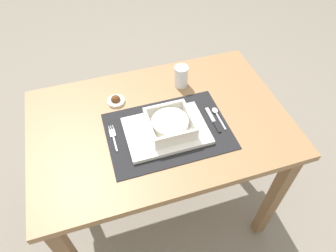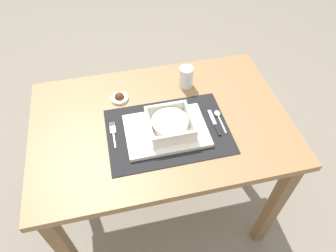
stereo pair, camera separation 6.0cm
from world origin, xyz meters
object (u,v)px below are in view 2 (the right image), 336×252
at_px(porridge_bowl, 170,124).
at_px(condiment_saucer, 119,98).
at_px(fork, 113,133).
at_px(drinking_glass, 186,78).
at_px(butter_knife, 215,124).
at_px(spoon, 218,116).
at_px(dining_table, 161,138).

height_order(porridge_bowl, condiment_saucer, porridge_bowl).
height_order(fork, drinking_glass, drinking_glass).
bearing_deg(drinking_glass, fork, -149.16).
bearing_deg(condiment_saucer, butter_knife, -33.29).
bearing_deg(butter_knife, porridge_bowl, 179.05).
xyz_separation_m(spoon, butter_knife, (-0.03, -0.04, -0.00)).
xyz_separation_m(porridge_bowl, fork, (-0.21, 0.04, -0.04)).
bearing_deg(drinking_glass, condiment_saucer, -175.61).
height_order(dining_table, spoon, spoon).
xyz_separation_m(fork, butter_knife, (0.39, -0.05, 0.00)).
relative_size(dining_table, drinking_glass, 10.69).
bearing_deg(porridge_bowl, butter_knife, -2.47).
distance_m(dining_table, drinking_glass, 0.28).
distance_m(dining_table, fork, 0.22).
height_order(dining_table, fork, fork).
height_order(dining_table, butter_knife, butter_knife).
distance_m(fork, spoon, 0.41).
bearing_deg(spoon, dining_table, 168.88).
height_order(porridge_bowl, spoon, porridge_bowl).
bearing_deg(butter_knife, drinking_glass, 103.16).
relative_size(butter_knife, condiment_saucer, 1.87).
relative_size(porridge_bowl, spoon, 1.39).
xyz_separation_m(fork, spoon, (0.41, -0.01, 0.00)).
bearing_deg(dining_table, spoon, -8.47).
bearing_deg(drinking_glass, porridge_bowl, -117.87).
relative_size(fork, butter_knife, 0.95).
bearing_deg(porridge_bowl, fork, 169.72).
xyz_separation_m(porridge_bowl, spoon, (0.20, 0.03, -0.03)).
bearing_deg(condiment_saucer, porridge_bowl, -52.81).
distance_m(dining_table, porridge_bowl, 0.17).
xyz_separation_m(butter_knife, drinking_glass, (-0.05, 0.25, 0.04)).
relative_size(butter_knife, drinking_glass, 1.42).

